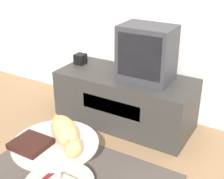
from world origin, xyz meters
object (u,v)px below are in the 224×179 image
tv (147,53)px  cat (65,133)px  speaker (80,59)px  dvd_box (31,144)px

tv → cat: bearing=-92.4°
tv → cat: 1.16m
speaker → dvd_box: (0.56, -1.33, -0.07)m
speaker → dvd_box: bearing=-67.1°
speaker → cat: 1.37m
tv → cat: size_ratio=1.08×
speaker → dvd_box: 1.44m
cat → tv: bearing=124.7°
tv → cat: tv is taller
tv → speaker: size_ratio=4.77×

